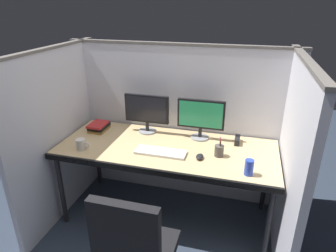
# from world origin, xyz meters

# --- Properties ---
(ground_plane) EXTENTS (8.00, 8.00, 0.00)m
(ground_plane) POSITION_xyz_m (0.00, 0.00, 0.00)
(ground_plane) COLOR #2D3847
(cubicle_partition_rear) EXTENTS (2.21, 0.06, 1.57)m
(cubicle_partition_rear) POSITION_xyz_m (0.00, 0.74, 0.79)
(cubicle_partition_rear) COLOR silver
(cubicle_partition_rear) RESTS_ON ground
(cubicle_partition_left) EXTENTS (0.06, 1.41, 1.57)m
(cubicle_partition_left) POSITION_xyz_m (-0.99, 0.20, 0.79)
(cubicle_partition_left) COLOR silver
(cubicle_partition_left) RESTS_ON ground
(cubicle_partition_right) EXTENTS (0.06, 1.41, 1.57)m
(cubicle_partition_right) POSITION_xyz_m (0.99, 0.20, 0.79)
(cubicle_partition_right) COLOR silver
(cubicle_partition_right) RESTS_ON ground
(desk) EXTENTS (1.90, 0.80, 0.74)m
(desk) POSITION_xyz_m (0.00, 0.29, 0.69)
(desk) COLOR tan
(desk) RESTS_ON ground
(monitor_left) EXTENTS (0.43, 0.17, 0.37)m
(monitor_left) POSITION_xyz_m (-0.27, 0.56, 0.96)
(monitor_left) COLOR gray
(monitor_left) RESTS_ON desk
(monitor_right) EXTENTS (0.43, 0.17, 0.37)m
(monitor_right) POSITION_xyz_m (0.25, 0.56, 0.96)
(monitor_right) COLOR gray
(monitor_right) RESTS_ON desk
(keyboard_main) EXTENTS (0.43, 0.15, 0.02)m
(keyboard_main) POSITION_xyz_m (-0.02, 0.17, 0.75)
(keyboard_main) COLOR silver
(keyboard_main) RESTS_ON desk
(computer_mouse) EXTENTS (0.06, 0.10, 0.04)m
(computer_mouse) POSITION_xyz_m (0.32, 0.17, 0.76)
(computer_mouse) COLOR black
(computer_mouse) RESTS_ON desk
(coffee_mug) EXTENTS (0.13, 0.08, 0.09)m
(coffee_mug) POSITION_xyz_m (-0.70, 0.06, 0.79)
(coffee_mug) COLOR silver
(coffee_mug) RESTS_ON desk
(pen_cup) EXTENTS (0.08, 0.08, 0.17)m
(pen_cup) POSITION_xyz_m (0.46, 0.26, 0.79)
(pen_cup) COLOR #4C4742
(pen_cup) RESTS_ON desk
(soda_can) EXTENTS (0.07, 0.07, 0.12)m
(soda_can) POSITION_xyz_m (0.70, 0.03, 0.80)
(soda_can) COLOR #263FB2
(soda_can) RESTS_ON desk
(red_stapler) EXTENTS (0.04, 0.15, 0.06)m
(red_stapler) POSITION_xyz_m (0.59, 0.55, 0.77)
(red_stapler) COLOR black
(red_stapler) RESTS_ON desk
(book_stack) EXTENTS (0.16, 0.23, 0.07)m
(book_stack) POSITION_xyz_m (-0.75, 0.48, 0.78)
(book_stack) COLOR olive
(book_stack) RESTS_ON desk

